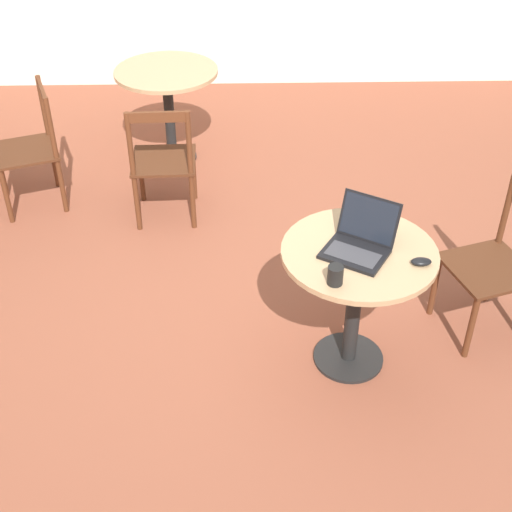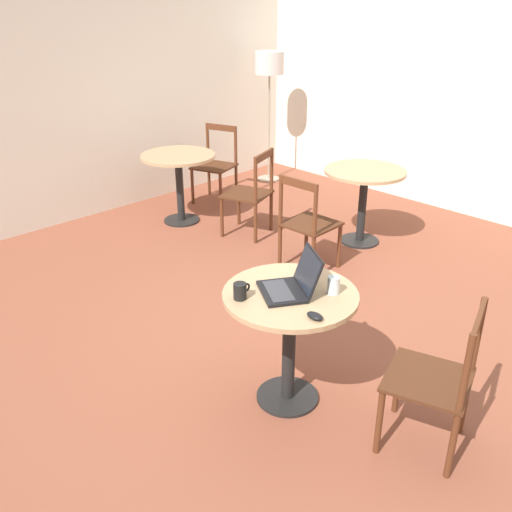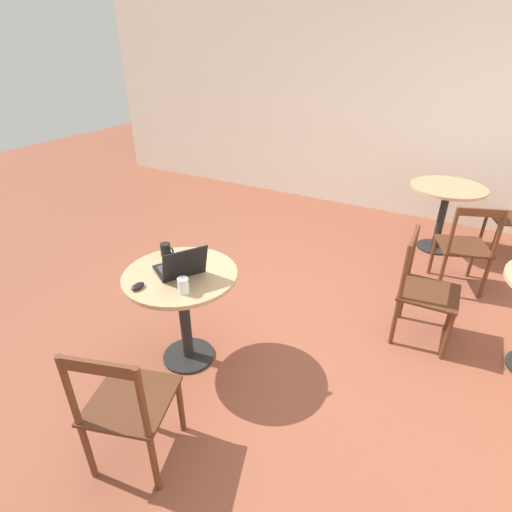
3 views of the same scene
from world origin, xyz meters
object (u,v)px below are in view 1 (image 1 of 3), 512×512
(chair_mid_left, at_px, (163,163))
(mouse, at_px, (421,262))
(chair_near_front, at_px, (496,265))
(mug, at_px, (335,275))
(cafe_table_mid, at_px, (167,90))
(chair_far_front, at_px, (31,149))
(cafe_table_near, at_px, (357,276))
(drinking_glass, at_px, (390,222))
(laptop, at_px, (359,242))

(chair_mid_left, distance_m, mouse, 2.12)
(chair_near_front, distance_m, mouse, 0.74)
(mug, bearing_deg, chair_mid_left, 29.28)
(chair_near_front, relative_size, chair_mid_left, 1.00)
(cafe_table_mid, bearing_deg, chair_mid_left, -178.27)
(mouse, bearing_deg, chair_mid_left, 41.40)
(chair_far_front, height_order, mouse, chair_far_front)
(chair_near_front, height_order, mug, chair_near_front)
(cafe_table_near, distance_m, cafe_table_mid, 2.58)
(cafe_table_near, relative_size, drinking_glass, 7.55)
(chair_near_front, bearing_deg, chair_far_front, 63.82)
(mouse, bearing_deg, mug, 106.90)
(chair_mid_left, height_order, mouse, chair_mid_left)
(cafe_table_near, bearing_deg, mug, 148.35)
(laptop, xyz_separation_m, drinking_glass, (0.17, -0.18, 0.00))
(mug, xyz_separation_m, drinking_glass, (0.42, -0.33, 0.00))
(cafe_table_near, height_order, laptop, laptop)
(mouse, bearing_deg, drinking_glass, 20.17)
(cafe_table_mid, xyz_separation_m, mouse, (-2.44, -1.41, 0.18))
(cafe_table_near, distance_m, mouse, 0.35)
(chair_near_front, height_order, chair_far_front, same)
(chair_far_front, relative_size, mug, 7.79)
(cafe_table_mid, bearing_deg, chair_near_front, -136.43)
(cafe_table_near, height_order, drinking_glass, drinking_glass)
(drinking_glass, bearing_deg, cafe_table_near, 134.34)
(chair_near_front, bearing_deg, drinking_glass, 98.20)
(chair_mid_left, distance_m, laptop, 1.86)
(cafe_table_near, relative_size, laptop, 1.85)
(chair_near_front, distance_m, chair_mid_left, 2.27)
(chair_mid_left, relative_size, mouse, 8.83)
(cafe_table_near, bearing_deg, cafe_table_mid, 26.09)
(cafe_table_mid, height_order, chair_far_front, chair_far_front)
(cafe_table_mid, xyz_separation_m, laptop, (-2.31, -1.13, 0.21))
(mouse, distance_m, drinking_glass, 0.31)
(cafe_table_mid, relative_size, chair_near_front, 0.89)
(mouse, bearing_deg, chair_far_front, 52.45)
(cafe_table_mid, height_order, drinking_glass, drinking_glass)
(chair_near_front, xyz_separation_m, chair_mid_left, (1.19, 1.93, 0.00))
(chair_near_front, xyz_separation_m, chair_far_front, (1.41, 2.87, 0.00))
(chair_near_front, height_order, drinking_glass, chair_near_front)
(mug, bearing_deg, mouse, -73.10)
(cafe_table_mid, bearing_deg, cafe_table_near, -153.91)
(cafe_table_near, relative_size, mouse, 7.83)
(cafe_table_mid, distance_m, chair_near_front, 2.84)
(chair_near_front, relative_size, chair_far_front, 1.00)
(chair_far_front, bearing_deg, mug, -135.36)
(cafe_table_mid, xyz_separation_m, mug, (-2.57, -0.98, 0.21))
(cafe_table_near, xyz_separation_m, mouse, (-0.12, -0.28, 0.18))
(chair_near_front, xyz_separation_m, mug, (-0.51, 0.97, 0.36))
(cafe_table_mid, relative_size, laptop, 1.85)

